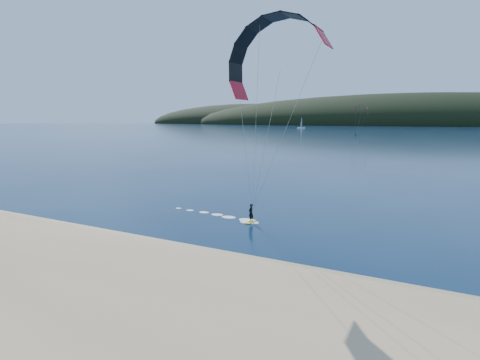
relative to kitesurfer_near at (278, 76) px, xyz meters
The scene contains 6 objects.
ground 17.67m from the kitesurfer_near, 126.85° to the right, with size 1800.00×1800.00×0.00m, color #071835.
wet_sand 15.78m from the kitesurfer_near, 145.97° to the right, with size 220.00×2.50×0.10m.
headland 736.32m from the kitesurfer_near, 90.48° to the left, with size 1200.00×310.00×140.00m.
kitesurfer_near is the anchor object (origin of this frame).
kitesurfer_far 198.82m from the kitesurfer_near, 98.63° to the left, with size 8.70×6.95×16.91m.
sailboat 414.20m from the kitesurfer_near, 108.42° to the left, with size 8.92×5.67×12.57m.
Camera 1 is at (18.36, -19.14, 10.20)m, focal length 28.82 mm.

